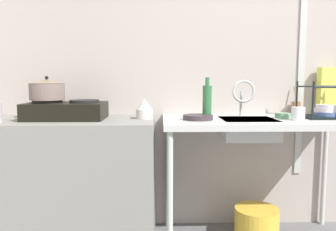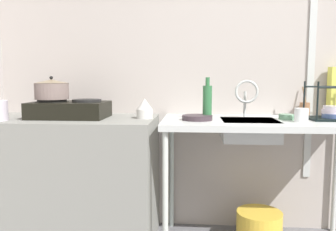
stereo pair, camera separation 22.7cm
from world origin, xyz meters
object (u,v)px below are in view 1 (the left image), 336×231
Objects in this scene: percolator at (144,109)px; bottle_by_sink at (207,101)px; faucet at (243,93)px; small_bowl_on_drainboard at (283,115)px; sink_basin at (248,129)px; frying_pan at (198,117)px; bucket_on_floor at (256,224)px; stove at (66,110)px; cereal_box at (328,91)px; dish_rack at (326,111)px; pot_on_left_burner at (47,90)px; cup_by_rack at (298,114)px; utensil_jar at (296,108)px.

bottle_by_sink reaches higher than percolator.
faucet reaches higher than small_bowl_on_drainboard.
frying_pan is (-0.35, -0.03, 0.08)m from sink_basin.
bucket_on_floor is (0.44, 0.09, -0.79)m from frying_pan.
percolator is 0.44× the size of bucket_on_floor.
stove is 1.45× the size of cereal_box.
dish_rack is 0.30m from cereal_box.
pot_on_left_burner reaches higher than percolator.
cup_by_rack is at bearing -149.99° from dish_rack.
dish_rack reaches higher than cup_by_rack.
bottle_by_sink is at bearing 37.09° from frying_pan.
frying_pan is at bearing -172.26° from small_bowl_on_drainboard.
percolator is 0.96m from small_bowl_on_drainboard.
cup_by_rack is (0.65, -0.05, 0.03)m from frying_pan.
bottle_by_sink is 0.78m from utensil_jar.
frying_pan is at bearing -173.88° from dish_rack.
percolator is at bearing 178.67° from bottle_by_sink.
stove is at bearing -178.73° from dish_rack.
cup_by_rack is at bearing -15.35° from sink_basin.
frying_pan is 0.91m from bucket_on_floor.
stove is at bearing 178.84° from sink_basin.
utensil_jar reaches higher than sink_basin.
bucket_on_floor is at bearing -40.60° from faucet.
stove is at bearing -179.68° from percolator.
faucet is 0.49m from utensil_jar.
dish_rack is at bearing 6.12° from frying_pan.
cereal_box reaches higher than bucket_on_floor.
utensil_jar is at bearing 69.70° from cup_by_rack.
dish_rack is at bearing -7.30° from faucet.
bucket_on_floor is at bearing 1.83° from percolator.
small_bowl_on_drainboard is at bearing 10.85° from sink_basin.
utensil_jar is at bearing 9.19° from stove.
faucet is at bearing -160.55° from utensil_jar.
percolator is 0.37m from frying_pan.
frying_pan is at bearing -3.73° from stove.
stove is at bearing -179.08° from small_bowl_on_drainboard.
bottle_by_sink is 0.89× the size of bucket_on_floor.
pot_on_left_burner reaches higher than stove.
frying_pan is (0.89, -0.06, -0.04)m from stove.
stove is 2.41× the size of utensil_jar.
dish_rack is at bearing 1.38° from bucket_on_floor.
bottle_by_sink is at bearing -174.57° from bucket_on_floor.
cup_by_rack is at bearing -68.63° from small_bowl_on_drainboard.
sink_basin is at bearing -1.16° from stove.
frying_pan reaches higher than bucket_on_floor.
frying_pan is 0.92m from dish_rack.
bottle_by_sink is at bearing -159.00° from utensil_jar.
utensil_jar reaches higher than frying_pan.
dish_rack is at bearing 1.27° from stove.
pot_on_left_burner reaches higher than frying_pan.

